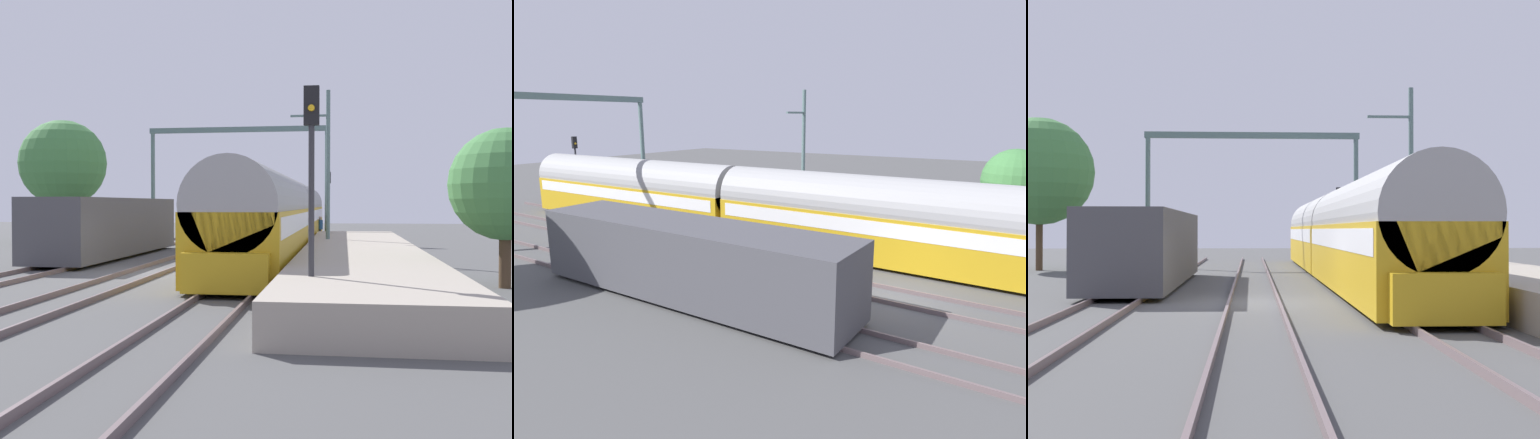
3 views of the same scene
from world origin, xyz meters
TOP-DOWN VIEW (x-y plane):
  - ground at (0.00, 0.00)m, footprint 120.00×120.00m
  - track_far_west at (-4.06, 0.00)m, footprint 1.52×60.00m
  - track_west at (0.00, 0.00)m, footprint 1.52×60.00m
  - track_east at (4.06, 0.00)m, footprint 1.52×60.00m
  - platform at (7.88, 2.00)m, footprint 4.40×28.00m
  - passenger_train at (4.06, 10.28)m, footprint 2.93×32.85m
  - freight_car at (-4.06, 6.31)m, footprint 2.80×13.00m
  - person_crossing at (5.59, 19.88)m, footprint 0.38×0.46m
  - railway_signal_near at (6.49, -8.10)m, footprint 0.36×0.30m
  - railway_signal_far at (5.98, 26.92)m, footprint 0.36×0.30m
  - catenary_gantry at (0.00, 19.58)m, footprint 12.53×0.28m
  - catenary_pole_east_mid at (6.42, 7.33)m, footprint 1.90×0.20m
  - tree_west_background at (-11.40, 16.80)m, footprint 5.75×5.75m
  - tree_east_background at (12.14, -2.67)m, footprint 3.46×3.46m

SIDE VIEW (x-z plane):
  - ground at x=0.00m, z-range 0.00..0.00m
  - track_far_west at x=-4.06m, z-range 0.00..0.16m
  - track_west at x=0.00m, z-range 0.00..0.16m
  - track_east at x=4.06m, z-range 0.00..0.16m
  - platform at x=7.88m, z-range 0.00..0.90m
  - person_crossing at x=5.59m, z-range 0.16..1.89m
  - freight_car at x=-4.06m, z-range 0.12..2.82m
  - passenger_train at x=4.06m, z-range 0.06..3.88m
  - tree_east_background at x=12.14m, z-range 0.72..5.63m
  - railway_signal_far at x=5.98m, z-range 0.71..5.82m
  - railway_signal_near at x=6.49m, z-range 0.73..6.03m
  - catenary_pole_east_mid at x=6.42m, z-range 0.15..8.15m
  - tree_west_background at x=-11.40m, z-range 1.20..9.37m
  - catenary_gantry at x=0.00m, z-range 1.70..9.56m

